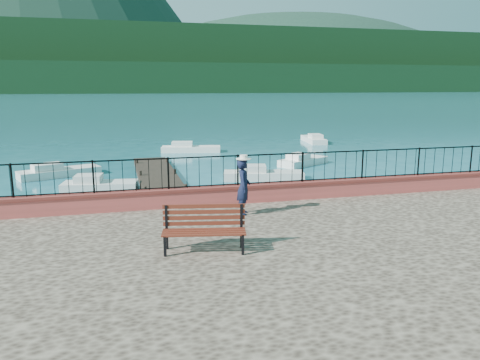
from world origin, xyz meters
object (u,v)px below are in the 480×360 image
boat_1 (264,172)px  boat_3 (60,169)px  boat_0 (100,182)px  boat_5 (314,138)px  person (244,187)px  boat_2 (303,159)px  boat_4 (191,147)px  park_bench (204,238)px

boat_1 → boat_3: same height
boat_0 → boat_5: (17.53, 15.21, 0.00)m
boat_1 → boat_0: bearing=-162.0°
boat_3 → boat_1: bearing=-40.9°
boat_3 → boat_5: (19.78, 10.96, 0.00)m
person → boat_5: (13.14, 25.00, -1.62)m
person → boat_3: (-6.64, 14.04, -1.62)m
person → boat_2: size_ratio=0.46×
person → boat_0: (-4.39, 9.79, -1.62)m
boat_0 → boat_4: same height
boat_2 → boat_4: bearing=97.1°
boat_1 → boat_2: 5.34m
boat_0 → boat_1: (8.31, 0.58, 0.00)m
boat_4 → person: bearing=-82.8°
boat_0 → boat_2: bearing=28.8°
boat_3 → boat_0: bearing=-83.9°
boat_1 → boat_3: (-10.56, 3.67, 0.00)m
boat_5 → boat_3: bearing=127.6°
boat_4 → boat_2: bearing=-40.1°
boat_4 → boat_5: 11.80m
boat_1 → boat_5: (9.22, 14.63, 0.00)m
park_bench → boat_5: bearing=73.2°
boat_1 → boat_5: same height
boat_0 → park_bench: bearing=-68.8°
boat_2 → boat_5: bearing=32.7°
person → boat_0: bearing=41.1°
boat_2 → boat_3: bearing=149.6°
boat_0 → boat_3: size_ratio=0.81×
park_bench → boat_3: park_bench is taller
park_bench → boat_3: bearing=117.6°
boat_1 → boat_2: same height
boat_2 → boat_4: 9.61m
boat_1 → boat_2: size_ratio=1.18×
boat_3 → park_bench: bearing=-95.4°
park_bench → boat_1: size_ratio=0.47×
park_bench → boat_4: size_ratio=0.45×
boat_3 → boat_4: bearing=20.5°
person → boat_5: size_ratio=0.39×
boat_2 → boat_1: bearing=-166.1°
park_bench → boat_4: 24.81m
person → boat_1: 11.21m
park_bench → boat_4: park_bench is taller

